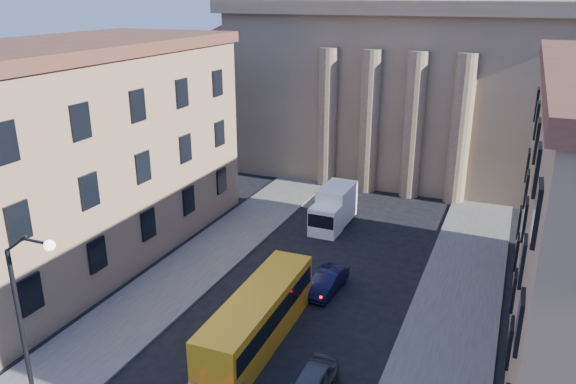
# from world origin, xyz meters

# --- Properties ---
(sidewalk_left) EXTENTS (5.00, 60.00, 0.15)m
(sidewalk_left) POSITION_xyz_m (-8.50, 18.00, 0.07)
(sidewalk_left) COLOR #514F4A
(sidewalk_left) RESTS_ON ground
(sidewalk_right) EXTENTS (5.00, 60.00, 0.15)m
(sidewalk_right) POSITION_xyz_m (8.50, 18.00, 0.07)
(sidewalk_right) COLOR #514F4A
(sidewalk_right) RESTS_ON ground
(church) EXTENTS (68.02, 28.76, 36.60)m
(church) POSITION_xyz_m (0.00, 55.47, 11.88)
(church) COLOR #776149
(church) RESTS_ON ground
(building_left) EXTENTS (11.60, 26.60, 14.70)m
(building_left) POSITION_xyz_m (-17.00, 22.00, 7.42)
(building_left) COLOR #997B5A
(building_left) RESTS_ON ground
(street_lamp) EXTENTS (2.62, 0.44, 8.83)m
(street_lamp) POSITION_xyz_m (-6.97, 8.00, 5.29)
(street_lamp) COLOR black
(street_lamp) RESTS_ON ground
(car_left_mid) EXTENTS (2.66, 5.49, 1.50)m
(car_left_mid) POSITION_xyz_m (-0.80, 13.66, 0.75)
(car_left_mid) COLOR silver
(car_left_mid) RESTS_ON ground
(car_right_distant) EXTENTS (1.73, 4.18, 1.35)m
(car_right_distant) POSITION_xyz_m (0.82, 23.22, 0.67)
(car_right_distant) COLOR black
(car_right_distant) RESTS_ON ground
(city_bus) EXTENTS (2.57, 10.33, 2.90)m
(city_bus) POSITION_xyz_m (-0.80, 16.74, 1.56)
(city_bus) COLOR gold
(city_bus) RESTS_ON ground
(box_truck) EXTENTS (2.32, 5.66, 3.09)m
(box_truck) POSITION_xyz_m (-2.16, 33.39, 1.46)
(box_truck) COLOR white
(box_truck) RESTS_ON ground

